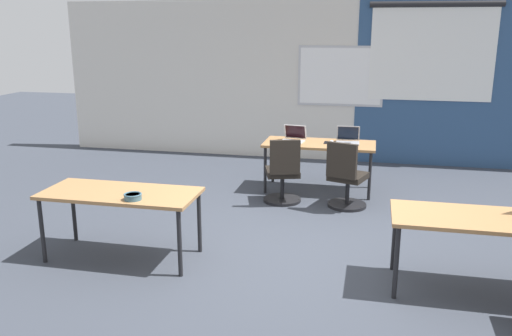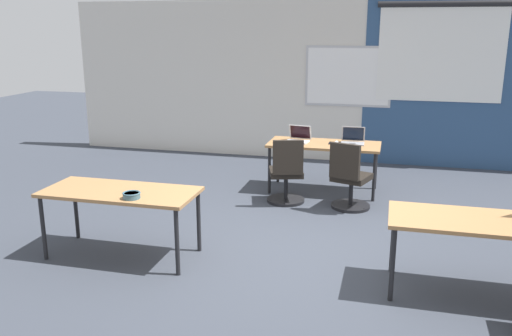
# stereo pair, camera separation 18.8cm
# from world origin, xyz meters

# --- Properties ---
(ground_plane) EXTENTS (24.00, 24.00, 0.00)m
(ground_plane) POSITION_xyz_m (0.00, 0.00, 0.00)
(ground_plane) COLOR #383D47
(back_wall_assembly) EXTENTS (10.00, 0.27, 2.80)m
(back_wall_assembly) POSITION_xyz_m (0.05, 4.20, 1.41)
(back_wall_assembly) COLOR silver
(back_wall_assembly) RESTS_ON ground
(desk_near_left) EXTENTS (1.60, 0.70, 0.72)m
(desk_near_left) POSITION_xyz_m (-1.75, -0.60, 0.66)
(desk_near_left) COLOR #A37547
(desk_near_left) RESTS_ON ground
(desk_near_right) EXTENTS (1.60, 0.70, 0.72)m
(desk_near_right) POSITION_xyz_m (1.75, -0.60, 0.66)
(desk_near_right) COLOR #A37547
(desk_near_right) RESTS_ON ground
(desk_far_center) EXTENTS (1.60, 0.70, 0.72)m
(desk_far_center) POSITION_xyz_m (0.00, 2.20, 0.66)
(desk_far_center) COLOR #A37547
(desk_far_center) RESTS_ON ground
(laptop_far_right) EXTENTS (0.34, 0.30, 0.23)m
(laptop_far_right) POSITION_xyz_m (0.40, 2.29, 0.77)
(laptop_far_right) COLOR #9E9EA3
(laptop_far_right) RESTS_ON desk_far_center
(mousepad_far_right) EXTENTS (0.22, 0.19, 0.00)m
(mousepad_far_right) POSITION_xyz_m (0.17, 2.23, 0.72)
(mousepad_far_right) COLOR black
(mousepad_far_right) RESTS_ON desk_far_center
(mouse_far_right) EXTENTS (0.06, 0.10, 0.03)m
(mouse_far_right) POSITION_xyz_m (0.17, 2.23, 0.74)
(mouse_far_right) COLOR silver
(mouse_far_right) RESTS_ON mousepad_far_right
(chair_far_right) EXTENTS (0.56, 0.61, 0.92)m
(chair_far_right) POSITION_xyz_m (0.44, 1.49, 0.38)
(chair_far_right) COLOR black
(chair_far_right) RESTS_ON ground
(laptop_far_left) EXTENTS (0.37, 0.34, 0.23)m
(laptop_far_left) POSITION_xyz_m (-0.39, 2.23, 0.77)
(laptop_far_left) COLOR silver
(laptop_far_left) RESTS_ON desk_far_center
(chair_far_left) EXTENTS (0.55, 0.60, 0.92)m
(chair_far_left) POSITION_xyz_m (-0.41, 1.52, 0.38)
(chair_far_left) COLOR black
(chair_far_left) RESTS_ON ground
(snack_bowl) EXTENTS (0.18, 0.18, 0.06)m
(snack_bowl) POSITION_xyz_m (-1.51, -0.81, 0.76)
(snack_bowl) COLOR #3D6070
(snack_bowl) RESTS_ON desk_near_left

